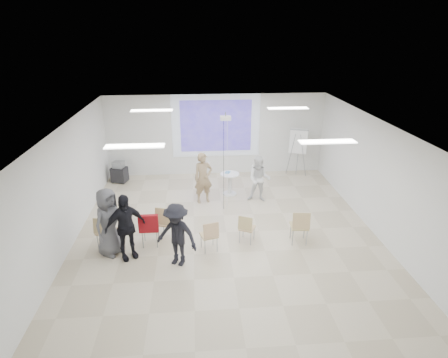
{
  "coord_description": "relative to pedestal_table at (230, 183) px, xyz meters",
  "views": [
    {
      "loc": [
        -0.78,
        -8.88,
        5.21
      ],
      "look_at": [
        0.0,
        0.8,
        1.25
      ],
      "focal_mm": 30.0,
      "sensor_mm": 36.0,
      "label": 1
    }
  ],
  "objects": [
    {
      "name": "floor",
      "position": [
        -0.32,
        -2.48,
        -0.48
      ],
      "size": [
        8.0,
        9.0,
        0.1
      ],
      "primitive_type": "cube",
      "color": "beige",
      "rests_on": "ground"
    },
    {
      "name": "ceiling",
      "position": [
        -0.32,
        -2.48,
        2.62
      ],
      "size": [
        8.0,
        9.0,
        0.1
      ],
      "primitive_type": "cube",
      "color": "white",
      "rests_on": "wall_back"
    },
    {
      "name": "wall_back",
      "position": [
        -0.32,
        2.07,
        1.07
      ],
      "size": [
        8.0,
        0.1,
        3.0
      ],
      "primitive_type": "cube",
      "color": "silver",
      "rests_on": "floor"
    },
    {
      "name": "wall_left",
      "position": [
        -4.37,
        -2.48,
        1.07
      ],
      "size": [
        0.1,
        9.0,
        3.0
      ],
      "primitive_type": "cube",
      "color": "silver",
      "rests_on": "floor"
    },
    {
      "name": "wall_right",
      "position": [
        3.73,
        -2.48,
        1.07
      ],
      "size": [
        0.1,
        9.0,
        3.0
      ],
      "primitive_type": "cube",
      "color": "silver",
      "rests_on": "floor"
    },
    {
      "name": "projection_halo",
      "position": [
        -0.32,
        2.0,
        1.42
      ],
      "size": [
        3.2,
        0.01,
        2.3
      ],
      "primitive_type": "cube",
      "color": "silver",
      "rests_on": "wall_back"
    },
    {
      "name": "projection_image",
      "position": [
        -0.32,
        1.99,
        1.42
      ],
      "size": [
        2.6,
        0.01,
        1.9
      ],
      "primitive_type": "cube",
      "color": "#4334B3",
      "rests_on": "wall_back"
    },
    {
      "name": "pedestal_table",
      "position": [
        0.0,
        0.0,
        0.0
      ],
      "size": [
        0.79,
        0.79,
        0.77
      ],
      "rotation": [
        0.0,
        0.0,
        -0.33
      ],
      "color": "white",
      "rests_on": "floor"
    },
    {
      "name": "player_left",
      "position": [
        -0.88,
        -0.49,
        0.5
      ],
      "size": [
        0.78,
        0.63,
        1.85
      ],
      "primitive_type": "imported",
      "rotation": [
        0.0,
        0.0,
        0.29
      ],
      "color": "#9D8260",
      "rests_on": "floor"
    },
    {
      "name": "player_right",
      "position": [
        0.89,
        -0.55,
        0.4
      ],
      "size": [
        0.93,
        0.82,
        1.65
      ],
      "primitive_type": "imported",
      "rotation": [
        0.0,
        0.0,
        -0.27
      ],
      "color": "white",
      "rests_on": "floor"
    },
    {
      "name": "controller_left",
      "position": [
        -0.7,
        -0.24,
        0.79
      ],
      "size": [
        0.08,
        0.13,
        0.04
      ],
      "primitive_type": "cube",
      "rotation": [
        0.0,
        0.0,
        0.29
      ],
      "color": "white",
      "rests_on": "player_left"
    },
    {
      "name": "controller_right",
      "position": [
        0.71,
        -0.3,
        0.68
      ],
      "size": [
        0.06,
        0.12,
        0.04
      ],
      "primitive_type": "cube",
      "rotation": [
        0.0,
        0.0,
        -0.27
      ],
      "color": "white",
      "rests_on": "player_right"
    },
    {
      "name": "chair_far_left",
      "position": [
        -3.41,
        -3.04,
        0.11
      ],
      "size": [
        0.51,
        0.54,
        0.9
      ],
      "rotation": [
        0.0,
        0.0,
        -0.23
      ],
      "color": "tan",
      "rests_on": "floor"
    },
    {
      "name": "chair_left_mid",
      "position": [
        -2.31,
        -3.0,
        0.13
      ],
      "size": [
        0.44,
        0.48,
        0.94
      ],
      "rotation": [
        0.0,
        0.0,
        -0.0
      ],
      "color": "tan",
      "rests_on": "floor"
    },
    {
      "name": "chair_left_inner",
      "position": [
        -1.9,
        -2.78,
        0.16
      ],
      "size": [
        0.58,
        0.61,
        1.0
      ],
      "rotation": [
        0.0,
        0.0,
        -0.27
      ],
      "color": "tan",
      "rests_on": "floor"
    },
    {
      "name": "chair_center",
      "position": [
        -0.81,
        -3.37,
        0.07
      ],
      "size": [
        0.49,
        0.51,
        0.84
      ],
      "rotation": [
        0.0,
        0.0,
        0.28
      ],
      "color": "tan",
      "rests_on": "floor"
    },
    {
      "name": "chair_right_inner",
      "position": [
        0.14,
        -3.04,
        0.04
      ],
      "size": [
        0.5,
        0.52,
        0.79
      ],
      "rotation": [
        0.0,
        0.0,
        -0.44
      ],
      "color": "tan",
      "rests_on": "floor"
    },
    {
      "name": "chair_right_far",
      "position": [
        1.49,
        -3.2,
        0.13
      ],
      "size": [
        0.48,
        0.52,
        0.94
      ],
      "rotation": [
        0.0,
        0.0,
        -0.1
      ],
      "color": "tan",
      "rests_on": "floor"
    },
    {
      "name": "red_jacket",
      "position": [
        -2.31,
        -3.14,
        0.29
      ],
      "size": [
        0.49,
        0.11,
        0.46
      ],
      "primitive_type": "cube",
      "rotation": [
        0.0,
        0.0,
        -0.0
      ],
      "color": "maroon",
      "rests_on": "chair_left_mid"
    },
    {
      "name": "laptop",
      "position": [
        -1.88,
        -2.67,
        0.11
      ],
      "size": [
        0.42,
        0.35,
        0.03
      ],
      "primitive_type": "imported",
      "rotation": [
        0.0,
        0.0,
        2.87
      ],
      "color": "black",
      "rests_on": "chair_left_inner"
    },
    {
      "name": "audience_left",
      "position": [
        -2.8,
        -3.47,
        0.53
      ],
      "size": [
        1.29,
        1.12,
        1.91
      ],
      "primitive_type": "imported",
      "rotation": [
        0.0,
        0.0,
        0.5
      ],
      "color": "black",
      "rests_on": "floor"
    },
    {
      "name": "audience_mid",
      "position": [
        -1.59,
        -3.84,
        0.45
      ],
      "size": [
        1.3,
        1.06,
        1.76
      ],
      "primitive_type": "imported",
      "rotation": [
        0.0,
        0.0,
        -0.46
      ],
      "color": "black",
      "rests_on": "floor"
    },
    {
      "name": "audience_outer",
      "position": [
        -3.23,
        -3.24,
        0.54
      ],
      "size": [
        1.05,
        1.13,
        1.93
      ],
      "primitive_type": "imported",
      "rotation": [
        0.0,
        0.0,
        0.96
      ],
      "color": "#5C5C61",
      "rests_on": "floor"
    },
    {
      "name": "flipchart_easel",
      "position": [
        2.67,
        1.58,
        0.88
      ],
      "size": [
        0.71,
        0.57,
        1.77
      ],
      "rotation": [
        0.0,
        0.0,
        -0.42
      ],
      "color": "gray",
      "rests_on": "floor"
    },
    {
      "name": "av_cart",
      "position": [
        -3.85,
        1.4,
        -0.07
      ],
      "size": [
        0.62,
        0.55,
        0.78
      ],
      "rotation": [
        0.0,
        0.0,
        -0.29
      ],
      "color": "black",
      "rests_on": "floor"
    },
    {
      "name": "ceiling_projector",
      "position": [
        -0.22,
        -0.99,
        2.26
      ],
      "size": [
        0.3,
        0.25,
        3.0
      ],
      "color": "white",
      "rests_on": "ceiling"
    },
    {
      "name": "fluor_panel_nw",
      "position": [
        -2.32,
        -0.48,
        2.54
      ],
      "size": [
        1.2,
        0.3,
        0.02
      ],
      "primitive_type": "cube",
      "color": "white",
      "rests_on": "ceiling"
    },
    {
      "name": "fluor_panel_ne",
      "position": [
        1.68,
        -0.48,
        2.54
      ],
      "size": [
        1.2,
        0.3,
        0.02
      ],
      "primitive_type": "cube",
      "color": "white",
      "rests_on": "ceiling"
    },
    {
      "name": "fluor_panel_sw",
      "position": [
        -2.32,
        -3.98,
        2.54
      ],
      "size": [
        1.2,
        0.3,
        0.02
      ],
      "primitive_type": "cube",
      "color": "white",
      "rests_on": "ceiling"
    },
    {
      "name": "fluor_panel_se",
      "position": [
        1.68,
        -3.98,
        2.54
      ],
      "size": [
        1.2,
        0.3,
        0.02
      ],
      "primitive_type": "cube",
      "color": "white",
      "rests_on": "ceiling"
    }
  ]
}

